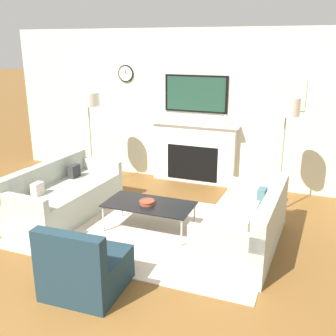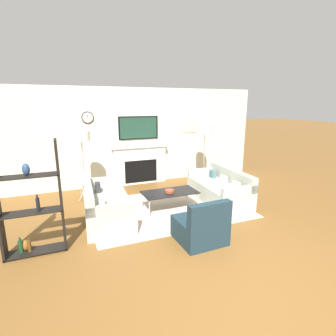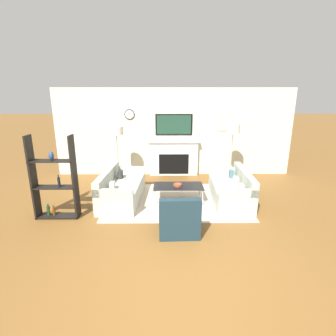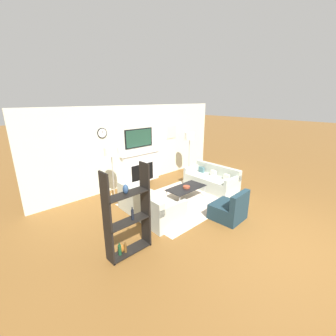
{
  "view_description": "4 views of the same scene",
  "coord_description": "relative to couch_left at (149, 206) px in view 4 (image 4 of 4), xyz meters",
  "views": [
    {
      "loc": [
        2.04,
        -1.69,
        2.45
      ],
      "look_at": [
        0.16,
        3.18,
        0.78
      ],
      "focal_mm": 42.0,
      "sensor_mm": 36.0,
      "label": 1
    },
    {
      "loc": [
        -2.02,
        -2.24,
        2.26
      ],
      "look_at": [
        0.11,
        3.01,
        0.87
      ],
      "focal_mm": 28.0,
      "sensor_mm": 36.0,
      "label": 2
    },
    {
      "loc": [
        -0.25,
        -3.18,
        2.56
      ],
      "look_at": [
        -0.2,
        3.07,
        0.75
      ],
      "focal_mm": 28.0,
      "sensor_mm": 36.0,
      "label": 3
    },
    {
      "loc": [
        -4.6,
        -1.32,
        2.91
      ],
      "look_at": [
        -0.11,
        3.37,
        0.89
      ],
      "focal_mm": 24.0,
      "sensor_mm": 36.0,
      "label": 4
    }
  ],
  "objects": [
    {
      "name": "decorative_bowl",
      "position": [
        1.38,
        -0.05,
        0.15
      ],
      "size": [
        0.21,
        0.21,
        0.06
      ],
      "color": "brown",
      "rests_on": "coffee_table"
    },
    {
      "name": "ground_plane",
      "position": [
        1.35,
        -2.78,
        -0.28
      ],
      "size": [
        60.0,
        60.0,
        0.0
      ],
      "primitive_type": "plane",
      "color": "brown"
    },
    {
      "name": "armchair",
      "position": [
        1.34,
        -1.52,
        -0.02
      ],
      "size": [
        0.77,
        0.76,
        0.78
      ],
      "color": "#1B313B",
      "rests_on": "ground_plane"
    },
    {
      "name": "floor_lamp_right",
      "position": [
        2.96,
        1.24,
        1.29
      ],
      "size": [
        0.36,
        0.36,
        1.74
      ],
      "color": "#9E998E",
      "rests_on": "ground_plane"
    },
    {
      "name": "area_rug",
      "position": [
        1.35,
        -0.0,
        -0.28
      ],
      "size": [
        3.32,
        2.32,
        0.01
      ],
      "color": "beige",
      "rests_on": "ground_plane"
    },
    {
      "name": "coffee_table",
      "position": [
        1.4,
        -0.02,
        0.09
      ],
      "size": [
        1.19,
        0.62,
        0.39
      ],
      "color": "black",
      "rests_on": "ground_plane"
    },
    {
      "name": "couch_right",
      "position": [
        2.7,
        -0.0,
        -0.01
      ],
      "size": [
        0.89,
        1.79,
        0.76
      ],
      "color": "#ADB4A5",
      "rests_on": "ground_plane"
    },
    {
      "name": "couch_left",
      "position": [
        0.0,
        0.0,
        0.0
      ],
      "size": [
        0.95,
        1.88,
        0.76
      ],
      "color": "#ADB4A5",
      "rests_on": "ground_plane"
    },
    {
      "name": "floor_lamp_left",
      "position": [
        -0.26,
        1.24,
        1.24
      ],
      "size": [
        0.38,
        0.38,
        1.67
      ],
      "color": "#9E998E",
      "rests_on": "ground_plane"
    },
    {
      "name": "fireplace_wall",
      "position": [
        1.35,
        2.19,
        0.95
      ],
      "size": [
        7.39,
        0.28,
        2.7
      ],
      "color": "beige",
      "rests_on": "ground_plane"
    },
    {
      "name": "shelf_unit",
      "position": [
        -1.2,
        -0.85,
        0.51
      ],
      "size": [
        0.89,
        0.28,
        1.76
      ],
      "color": "black",
      "rests_on": "ground_plane"
    }
  ]
}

